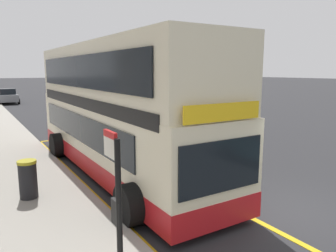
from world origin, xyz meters
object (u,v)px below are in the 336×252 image
Objects in this scene: bus_stop_sign at (117,200)px; double_decker_bus at (116,114)px; parked_car_grey_behind at (7,96)px; litter_bin at (28,179)px.

double_decker_bus is at bearing 67.29° from bus_stop_sign.
parked_car_grey_behind is (-0.74, 28.31, -1.26)m from double_decker_bus.
litter_bin is at bearing -156.97° from double_decker_bus.
bus_stop_sign is 34.49m from parked_car_grey_behind.
litter_bin is at bearing 96.76° from bus_stop_sign.
double_decker_bus is 28.35m from parked_car_grey_behind.
litter_bin is at bearing -96.03° from parked_car_grey_behind.
bus_stop_sign is at bearing -83.24° from litter_bin.
double_decker_bus is 2.64× the size of parked_car_grey_behind.
double_decker_bus is 10.68× the size of litter_bin.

